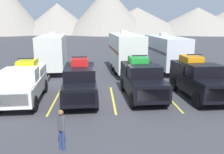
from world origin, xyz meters
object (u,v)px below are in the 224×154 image
at_px(pickup_truck_c, 142,79).
at_px(pickup_truck_d, 198,78).
at_px(pickup_truck_b, 80,81).
at_px(camper_trailer_b, 126,51).
at_px(pickup_truck_a, 24,82).
at_px(camper_trailer_c, 166,51).
at_px(camper_trailer_a, 53,51).
at_px(person_a, 61,127).

distance_m(pickup_truck_c, pickup_truck_d, 3.68).
distance_m(pickup_truck_b, camper_trailer_b, 8.93).
xyz_separation_m(pickup_truck_a, camper_trailer_b, (7.19, 8.03, 0.88)).
bearing_deg(camper_trailer_c, pickup_truck_c, -114.89).
xyz_separation_m(pickup_truck_c, camper_trailer_c, (3.89, 8.38, 0.72)).
bearing_deg(pickup_truck_a, camper_trailer_b, 48.17).
distance_m(camper_trailer_a, camper_trailer_b, 7.01).
bearing_deg(person_a, pickup_truck_a, 116.96).
bearing_deg(person_a, pickup_truck_c, 56.84).
xyz_separation_m(pickup_truck_d, person_a, (-7.90, -6.34, -0.31)).
bearing_deg(camper_trailer_a, pickup_truck_a, -91.44).
distance_m(camper_trailer_a, person_a, 15.31).
xyz_separation_m(pickup_truck_c, person_a, (-4.23, -6.47, -0.27)).
relative_size(pickup_truck_a, pickup_truck_d, 1.00).
bearing_deg(pickup_truck_b, pickup_truck_c, 4.63).
bearing_deg(pickup_truck_c, camper_trailer_a, 129.98).
bearing_deg(pickup_truck_d, camper_trailer_c, 88.59).
height_order(pickup_truck_c, camper_trailer_b, camper_trailer_b).
height_order(pickup_truck_d, camper_trailer_c, camper_trailer_c).
relative_size(camper_trailer_a, camper_trailer_b, 0.91).
relative_size(camper_trailer_b, camper_trailer_c, 1.00).
bearing_deg(pickup_truck_c, pickup_truck_d, -2.05).
height_order(pickup_truck_a, camper_trailer_a, camper_trailer_a).
distance_m(pickup_truck_d, camper_trailer_b, 8.80).
bearing_deg(camper_trailer_a, person_a, -78.99).
bearing_deg(pickup_truck_a, camper_trailer_a, 88.56).
bearing_deg(person_a, pickup_truck_b, 87.33).
relative_size(pickup_truck_a, pickup_truck_c, 1.03).
relative_size(pickup_truck_d, camper_trailer_c, 0.65).
distance_m(camper_trailer_b, camper_trailer_c, 4.12).
bearing_deg(camper_trailer_b, pickup_truck_b, -115.04).
bearing_deg(person_a, camper_trailer_b, 74.09).
height_order(pickup_truck_d, camper_trailer_a, camper_trailer_a).
xyz_separation_m(pickup_truck_c, pickup_truck_d, (3.68, -0.13, 0.03)).
bearing_deg(camper_trailer_a, pickup_truck_d, -38.65).
xyz_separation_m(pickup_truck_d, camper_trailer_c, (0.21, 8.51, 0.68)).
distance_m(pickup_truck_a, camper_trailer_b, 10.81).
bearing_deg(pickup_truck_b, pickup_truck_a, 179.65).
relative_size(camper_trailer_a, camper_trailer_c, 0.90).
bearing_deg(pickup_truck_d, pickup_truck_a, -179.14).
height_order(pickup_truck_d, person_a, pickup_truck_d).
height_order(pickup_truck_b, pickup_truck_c, pickup_truck_c).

